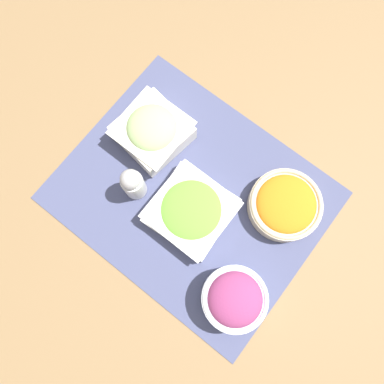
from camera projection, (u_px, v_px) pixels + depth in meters
The scene contains 7 objects.
ground_plane at pixel (192, 195), 0.82m from camera, with size 3.00×3.00×0.00m, color olive.
placemat at pixel (192, 195), 0.82m from camera, with size 0.55×0.44×0.00m.
lettuce_bowl at pixel (191, 211), 0.78m from camera, with size 0.16×0.16×0.05m.
cucumber_bowl at pixel (152, 131), 0.81m from camera, with size 0.15×0.15×0.08m.
onion_bowl at pixel (234, 299), 0.73m from camera, with size 0.13×0.13×0.08m.
carrot_bowl at pixel (285, 205), 0.78m from camera, with size 0.15×0.15×0.05m.
pepper_shaker at pixel (133, 184), 0.77m from camera, with size 0.05×0.05×0.11m.
Camera 1 is at (-0.11, 0.14, 0.80)m, focal length 35.00 mm.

